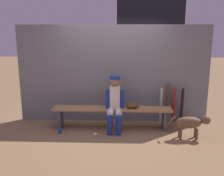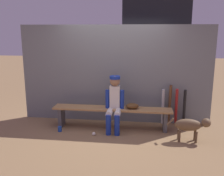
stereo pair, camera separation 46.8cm
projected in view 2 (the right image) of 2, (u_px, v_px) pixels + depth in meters
The scene contains 14 objects.
ground_plane at pixel (112, 128), 5.78m from camera, with size 30.00×30.00×0.00m, color olive.
chainlink_fence at pixel (115, 74), 6.00m from camera, with size 4.45×0.03×2.27m, color slate.
dugout_bench at pixel (112, 112), 5.70m from camera, with size 2.63×0.36×0.47m.
player_seated at pixel (114, 102), 5.52m from camera, with size 0.41×0.55×1.19m.
baseball_glove at pixel (132, 106), 5.61m from camera, with size 0.28×0.20×0.12m, color #593819.
bat_aluminum_silver at pixel (163, 107), 5.91m from camera, with size 0.06×0.06×0.85m, color #B7B7BC.
bat_wood_dark at pixel (170, 105), 5.90m from camera, with size 0.06×0.06×0.94m, color brown.
bat_aluminum_red at pixel (176, 107), 5.89m from camera, with size 0.06×0.06×0.88m, color #B22323.
bat_aluminum_black at pixel (184, 108), 5.80m from camera, with size 0.06×0.06×0.88m, color black.
baseball at pixel (94, 134), 5.37m from camera, with size 0.07×0.07×0.07m, color white.
cup_on_ground at pixel (60, 129), 5.58m from camera, with size 0.08×0.08×0.11m, color #1E47AD.
cup_on_bench at pixel (119, 105), 5.66m from camera, with size 0.08×0.08×0.11m, color red.
scoreboard at pixel (159, 23), 6.73m from camera, with size 2.06×0.27×3.34m.
dog at pixel (191, 125), 5.03m from camera, with size 0.84×0.20×0.49m.
Camera 2 is at (0.69, -5.39, 2.17)m, focal length 41.25 mm.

